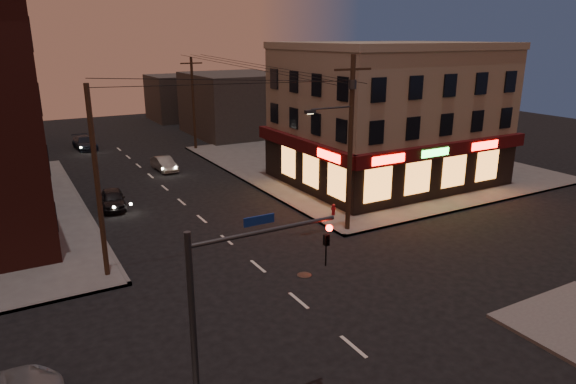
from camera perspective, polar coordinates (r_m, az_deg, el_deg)
ground at (r=22.91m, az=1.19°, el=-11.97°), size 120.00×120.00×0.00m
sidewalk_ne at (r=47.25m, az=8.23°, el=3.30°), size 24.00×28.00×0.15m
pizza_building at (r=40.74m, az=11.02°, el=8.55°), size 15.85×12.85×10.50m
bg_building_ne_a at (r=60.80m, az=-5.84°, el=9.70°), size 10.00×12.00×7.00m
bg_building_ne_b at (r=73.16m, az=-11.81°, el=10.25°), size 8.00×8.00×6.00m
utility_pole_main at (r=29.09m, az=6.79°, el=6.30°), size 4.20×0.44×10.00m
utility_pole_far at (r=52.49m, az=-10.47°, el=9.63°), size 0.26×0.26×9.00m
utility_pole_west at (r=24.82m, az=-20.42°, el=0.85°), size 0.24×0.24×9.00m
traffic_signal at (r=14.32m, az=-6.63°, el=-12.07°), size 4.49×0.32×6.47m
sedan_near at (r=36.24m, az=-18.87°, el=-0.75°), size 1.96×3.87×1.26m
sedan_mid at (r=45.20m, az=-13.59°, el=3.06°), size 1.51×3.73×1.20m
sedan_far at (r=56.43m, az=-21.66°, el=5.10°), size 2.13×4.61×1.31m
fire_hydrant at (r=32.73m, az=5.07°, el=-1.89°), size 0.32×0.32×0.73m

